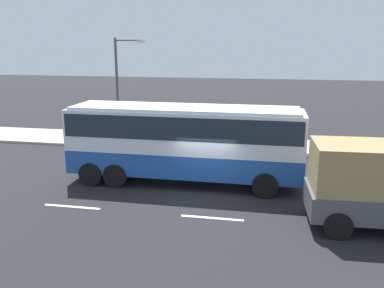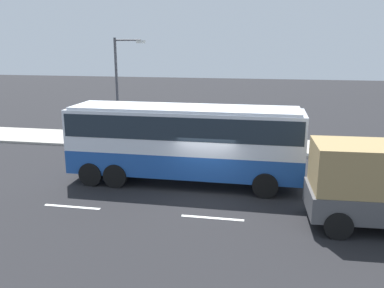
{
  "view_description": "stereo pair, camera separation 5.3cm",
  "coord_description": "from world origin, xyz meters",
  "px_view_note": "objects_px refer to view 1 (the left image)",
  "views": [
    {
      "loc": [
        2.56,
        -16.58,
        6.44
      ],
      "look_at": [
        -0.8,
        0.83,
        1.98
      ],
      "focal_mm": 37.6,
      "sensor_mm": 36.0,
      "label": 1
    },
    {
      "loc": [
        2.5,
        -16.59,
        6.44
      ],
      "look_at": [
        -0.8,
        0.83,
        1.98
      ],
      "focal_mm": 37.6,
      "sensor_mm": 36.0,
      "label": 2
    }
  ],
  "objects_px": {
    "pedestrian_near_curb": "(172,132)",
    "street_lamp": "(120,84)",
    "coach_bus": "(184,137)",
    "pedestrian_at_crossing": "(305,137)"
  },
  "relations": [
    {
      "from": "street_lamp",
      "to": "pedestrian_at_crossing",
      "type": "bearing_deg",
      "value": 0.61
    },
    {
      "from": "pedestrian_near_curb",
      "to": "coach_bus",
      "type": "bearing_deg",
      "value": -75.01
    },
    {
      "from": "pedestrian_at_crossing",
      "to": "street_lamp",
      "type": "bearing_deg",
      "value": 114.99
    },
    {
      "from": "pedestrian_near_curb",
      "to": "pedestrian_at_crossing",
      "type": "xyz_separation_m",
      "value": [
        7.95,
        0.21,
        -0.03
      ]
    },
    {
      "from": "pedestrian_at_crossing",
      "to": "pedestrian_near_curb",
      "type": "bearing_deg",
      "value": 115.89
    },
    {
      "from": "coach_bus",
      "to": "street_lamp",
      "type": "relative_size",
      "value": 1.63
    },
    {
      "from": "coach_bus",
      "to": "street_lamp",
      "type": "xyz_separation_m",
      "value": [
        -5.29,
        5.95,
        1.75
      ]
    },
    {
      "from": "pedestrian_near_curb",
      "to": "street_lamp",
      "type": "distance_m",
      "value": 4.37
    },
    {
      "from": "coach_bus",
      "to": "pedestrian_at_crossing",
      "type": "height_order",
      "value": "coach_bus"
    },
    {
      "from": "pedestrian_near_curb",
      "to": "street_lamp",
      "type": "relative_size",
      "value": 0.25
    }
  ]
}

